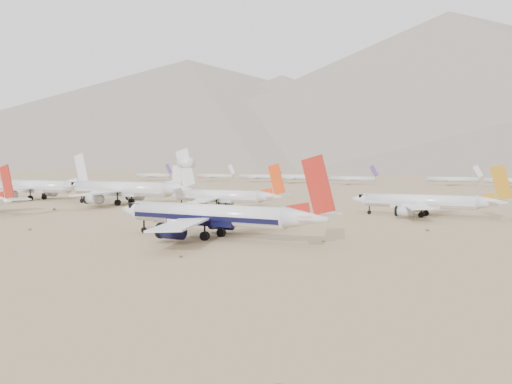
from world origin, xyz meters
TOP-DOWN VIEW (x-y plane):
  - ground at (0.00, 0.00)m, footprint 7000.00×7000.00m
  - main_airliner at (2.76, -5.32)m, footprint 50.05×48.89m
  - row2_gold_tail at (29.21, 66.02)m, footprint 43.91×42.94m
  - row2_orange_tail at (-36.99, 57.30)m, footprint 44.56×43.59m
  - row2_white_trijet at (-79.31, 56.56)m, footprint 59.82×58.47m
  - row2_white_twin at (-132.15, 58.83)m, footprint 55.66×54.47m
  - distant_storage_row at (-43.68, 297.52)m, footprint 483.38×53.50m
  - desert_scrub at (-11.08, -26.49)m, footprint 247.37×121.67m

SIDE VIEW (x-z plane):
  - ground at x=0.00m, z-range 0.00..0.00m
  - desert_scrub at x=-11.08m, z-range -0.03..0.60m
  - distant_storage_row at x=-43.68m, z-range -2.89..11.56m
  - row2_gold_tail at x=29.21m, z-range -3.45..12.19m
  - row2_orange_tail at x=-36.99m, z-range -3.49..12.41m
  - main_airliner at x=2.76m, z-range -3.98..13.69m
  - row2_white_twin at x=-132.15m, z-range -4.35..15.54m
  - row2_white_trijet at x=-79.31m, z-range -4.46..16.74m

